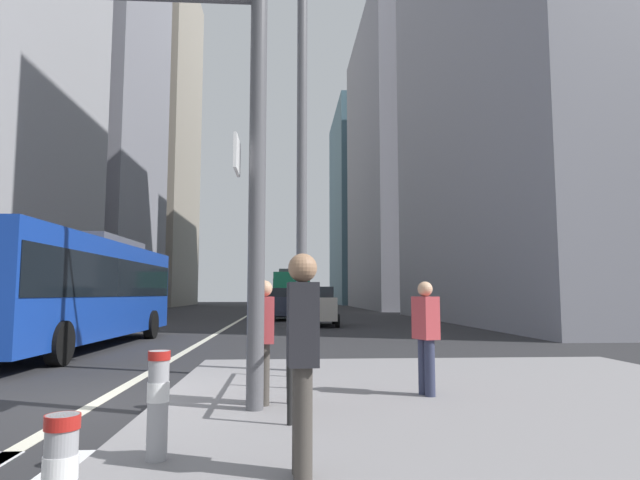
% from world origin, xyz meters
% --- Properties ---
extents(ground_plane, '(160.00, 160.00, 0.00)m').
position_xyz_m(ground_plane, '(0.00, 20.00, 0.00)').
color(ground_plane, '#28282B').
extents(median_island, '(9.00, 10.00, 0.15)m').
position_xyz_m(median_island, '(5.50, -1.00, 0.07)').
color(median_island, gray).
rests_on(median_island, ground).
extents(lane_centre_line, '(0.20, 80.00, 0.01)m').
position_xyz_m(lane_centre_line, '(0.00, 30.00, 0.01)').
color(lane_centre_line, beige).
rests_on(lane_centre_line, ground).
extents(office_tower_left_mid, '(11.42, 16.79, 42.66)m').
position_xyz_m(office_tower_left_mid, '(-16.00, 42.94, 21.33)').
color(office_tower_left_mid, gray).
rests_on(office_tower_left_mid, ground).
extents(office_tower_left_far, '(10.90, 19.34, 46.23)m').
position_xyz_m(office_tower_left_far, '(-16.00, 65.98, 23.12)').
color(office_tower_left_far, gray).
rests_on(office_tower_left_far, ground).
extents(office_tower_right_near, '(10.53, 24.85, 34.47)m').
position_xyz_m(office_tower_right_near, '(17.00, 21.44, 17.23)').
color(office_tower_right_near, gray).
rests_on(office_tower_right_near, ground).
extents(office_tower_right_mid, '(11.72, 25.39, 32.63)m').
position_xyz_m(office_tower_right_mid, '(17.00, 51.46, 16.32)').
color(office_tower_right_mid, gray).
rests_on(office_tower_right_mid, ground).
extents(office_tower_right_far, '(12.74, 21.10, 30.81)m').
position_xyz_m(office_tower_right_far, '(17.00, 77.27, 15.40)').
color(office_tower_right_far, slate).
rests_on(office_tower_right_far, ground).
extents(city_bus_blue_oncoming, '(2.94, 11.61, 3.40)m').
position_xyz_m(city_bus_blue_oncoming, '(-3.35, 8.04, 1.84)').
color(city_bus_blue_oncoming, '#14389E').
rests_on(city_bus_blue_oncoming, ground).
extents(city_bus_red_receding, '(2.75, 11.04, 3.40)m').
position_xyz_m(city_bus_red_receding, '(3.14, 34.41, 1.84)').
color(city_bus_red_receding, '#198456').
rests_on(city_bus_red_receding, ground).
extents(city_bus_red_distant, '(2.79, 10.74, 3.40)m').
position_xyz_m(city_bus_red_distant, '(2.98, 56.43, 1.84)').
color(city_bus_red_distant, '#198456').
rests_on(city_bus_red_distant, ground).
extents(car_oncoming_mid, '(2.11, 4.36, 1.94)m').
position_xyz_m(car_oncoming_mid, '(-7.09, 23.19, 0.99)').
color(car_oncoming_mid, maroon).
rests_on(car_oncoming_mid, ground).
extents(car_receding_near, '(2.19, 4.45, 1.94)m').
position_xyz_m(car_receding_near, '(4.37, 19.05, 0.99)').
color(car_receding_near, '#B2A899').
rests_on(car_receding_near, ground).
extents(car_receding_far, '(2.16, 4.09, 1.94)m').
position_xyz_m(car_receding_far, '(2.29, 25.06, 0.99)').
color(car_receding_far, '#232838').
rests_on(car_receding_far, ground).
extents(traffic_signal_gantry, '(5.90, 0.65, 6.00)m').
position_xyz_m(traffic_signal_gantry, '(0.42, -1.27, 4.10)').
color(traffic_signal_gantry, '#515156').
rests_on(traffic_signal_gantry, median_island).
extents(street_lamp_post, '(5.50, 0.32, 8.00)m').
position_xyz_m(street_lamp_post, '(3.05, 2.15, 5.28)').
color(street_lamp_post, '#56565B').
rests_on(street_lamp_post, median_island).
extents(bollard_front, '(0.20, 0.20, 0.76)m').
position_xyz_m(bollard_front, '(1.49, -5.00, 0.58)').
color(bollard_front, '#99999E').
rests_on(bollard_front, median_island).
extents(bollard_left, '(0.20, 0.20, 0.94)m').
position_xyz_m(bollard_left, '(1.63, -3.27, 0.67)').
color(bollard_left, '#99999E').
rests_on(bollard_left, median_island).
extents(pedestrian_railing, '(0.06, 3.61, 0.98)m').
position_xyz_m(pedestrian_railing, '(2.80, -0.31, 0.85)').
color(pedestrian_railing, black).
rests_on(pedestrian_railing, median_island).
extents(pedestrian_waiting, '(0.35, 0.44, 1.62)m').
position_xyz_m(pedestrian_waiting, '(4.78, -0.45, 1.05)').
color(pedestrian_waiting, '#2D334C').
rests_on(pedestrian_waiting, median_island).
extents(pedestrian_walking, '(0.28, 0.41, 1.63)m').
position_xyz_m(pedestrian_walking, '(2.46, -0.93, 1.05)').
color(pedestrian_walking, '#423D38').
rests_on(pedestrian_walking, median_island).
extents(pedestrian_far, '(0.26, 0.39, 1.78)m').
position_xyz_m(pedestrian_far, '(2.88, -3.79, 1.14)').
color(pedestrian_far, '#423D38').
rests_on(pedestrian_far, median_island).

